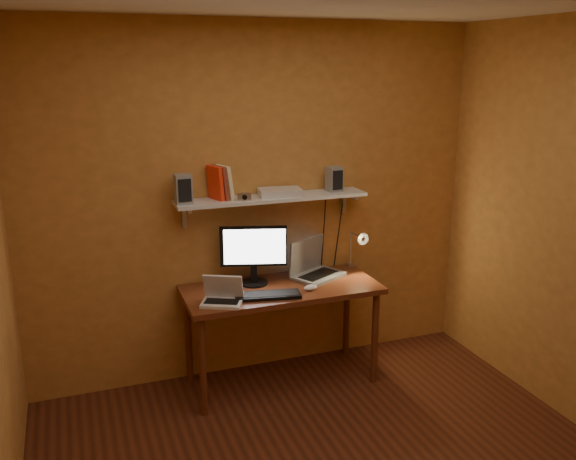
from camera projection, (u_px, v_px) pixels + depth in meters
name	position (u px, v px, depth m)	size (l,w,h in m)	color
room	(354.00, 271.00, 3.03)	(3.44, 3.24, 2.64)	#572716
desk	(281.00, 298.00, 4.38)	(1.40, 0.60, 0.75)	#602616
wall_shelf	(272.00, 198.00, 4.37)	(1.40, 0.25, 0.21)	silver
monitor	(254.00, 252.00, 4.35)	(0.47, 0.25, 0.43)	black
laptop	(313.00, 266.00, 4.57)	(0.45, 0.41, 0.28)	gray
netbook	(222.00, 295.00, 4.05)	(0.32, 0.29, 0.19)	silver
keyboard	(268.00, 295.00, 4.16)	(0.45, 0.15, 0.02)	black
mouse	(311.00, 287.00, 4.29)	(0.10, 0.07, 0.04)	silver
desk_lamp	(357.00, 245.00, 4.63)	(0.09, 0.23, 0.38)	silver
speaker_left	(183.00, 189.00, 4.11)	(0.11, 0.11, 0.20)	gray
speaker_right	(334.00, 179.00, 4.51)	(0.10, 0.10, 0.18)	gray
books	(220.00, 183.00, 4.23)	(0.17, 0.17, 0.24)	red
shelf_camera	(244.00, 197.00, 4.21)	(0.10, 0.05, 0.06)	silver
router	(280.00, 192.00, 4.37)	(0.30, 0.20, 0.05)	silver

